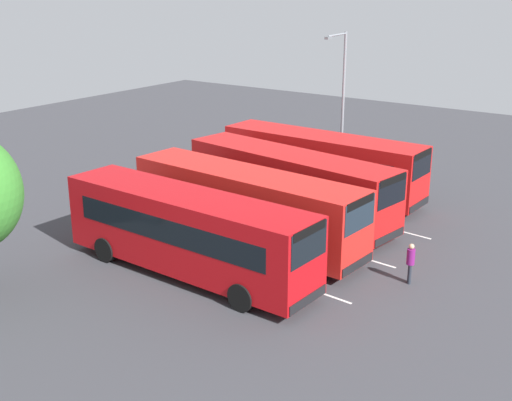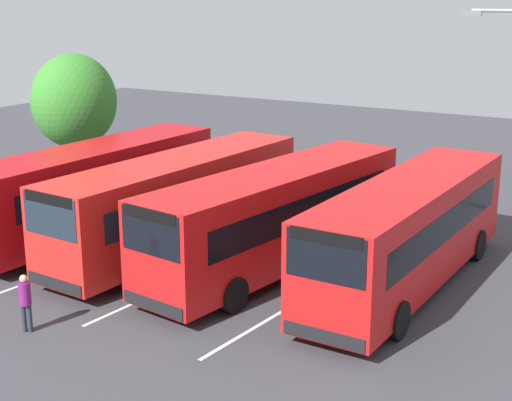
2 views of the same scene
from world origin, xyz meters
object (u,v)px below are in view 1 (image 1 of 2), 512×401
(bus_far_right, at_px, (322,163))
(street_lamp, at_px, (342,97))
(bus_far_left, at_px, (188,231))
(bus_center_right, at_px, (290,184))
(bus_center_left, at_px, (247,205))
(pedestrian, at_px, (411,260))

(bus_far_right, distance_m, street_lamp, 4.62)
(bus_far_left, relative_size, street_lamp, 1.35)
(bus_center_right, bearing_deg, bus_far_right, 106.72)
(bus_far_right, height_order, street_lamp, street_lamp)
(bus_center_left, height_order, bus_far_right, same)
(bus_far_right, bearing_deg, pedestrian, -41.32)
(pedestrian, bearing_deg, bus_center_right, -51.02)
(bus_far_right, xyz_separation_m, street_lamp, (-0.78, 3.40, 3.03))
(bus_far_left, bearing_deg, bus_center_left, 91.58)
(bus_center_left, xyz_separation_m, pedestrian, (7.49, 0.45, -0.89))
(bus_far_right, height_order, pedestrian, bus_far_right)
(bus_center_left, xyz_separation_m, street_lamp, (-1.65, 11.53, 3.03))
(bus_center_right, xyz_separation_m, street_lamp, (-1.46, 7.66, 3.03))
(street_lamp, bearing_deg, bus_center_left, 2.93)
(bus_far_right, bearing_deg, bus_center_right, -79.70)
(bus_far_right, xyz_separation_m, pedestrian, (8.36, -7.68, -0.89))
(bus_far_right, distance_m, pedestrian, 11.38)
(bus_center_left, height_order, bus_center_right, same)
(bus_far_left, height_order, pedestrian, bus_far_left)
(pedestrian, distance_m, street_lamp, 14.89)
(bus_center_right, distance_m, street_lamp, 8.36)
(bus_center_right, height_order, pedestrian, bus_center_right)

